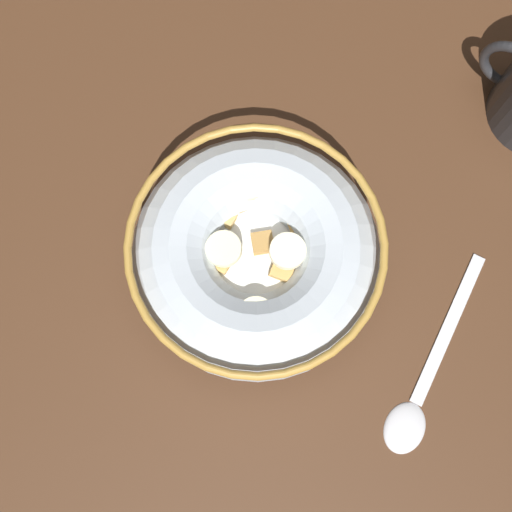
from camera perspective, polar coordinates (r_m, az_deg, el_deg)
The scene contains 3 objects.
ground_plane at distance 49.54cm, azimuth -0.00°, elevation -1.11°, with size 110.89×110.89×2.00cm, color #472B19.
cereal_bowl at distance 45.24cm, azimuth -0.02°, elevation 0.14°, with size 18.80×18.80×6.42cm.
spoon at distance 48.63cm, azimuth 15.26°, elevation -12.52°, with size 3.72×17.07×0.80cm.
Camera 1 is at (-5.94, 9.18, 47.32)cm, focal length 42.31 mm.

